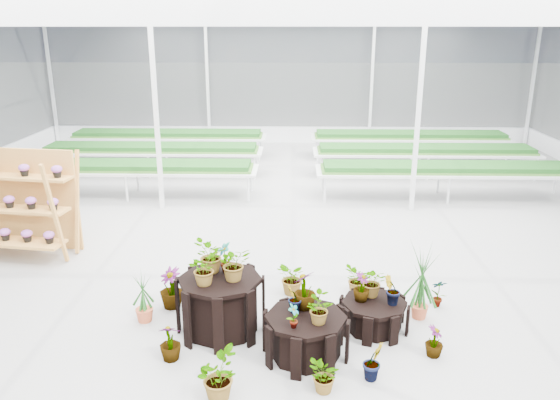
{
  "coord_description": "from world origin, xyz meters",
  "views": [
    {
      "loc": [
        0.16,
        -8.46,
        4.2
      ],
      "look_at": [
        -0.06,
        0.63,
        1.3
      ],
      "focal_mm": 35.0,
      "sensor_mm": 36.0,
      "label": 1
    }
  ],
  "objects_px": {
    "plinth_tall": "(221,304)",
    "plinth_low": "(374,315)",
    "shelf_rack": "(23,206)",
    "plinth_mid": "(306,336)"
  },
  "relations": [
    {
      "from": "plinth_tall",
      "to": "plinth_low",
      "type": "distance_m",
      "value": 2.21
    },
    {
      "from": "plinth_low",
      "to": "shelf_rack",
      "type": "distance_m",
      "value": 6.79
    },
    {
      "from": "plinth_tall",
      "to": "shelf_rack",
      "type": "distance_m",
      "value": 4.87
    },
    {
      "from": "plinth_mid",
      "to": "plinth_low",
      "type": "distance_m",
      "value": 1.22
    },
    {
      "from": "plinth_low",
      "to": "shelf_rack",
      "type": "height_order",
      "value": "shelf_rack"
    },
    {
      "from": "plinth_low",
      "to": "shelf_rack",
      "type": "xyz_separation_m",
      "value": [
        -6.25,
        2.54,
        0.78
      ]
    },
    {
      "from": "plinth_tall",
      "to": "shelf_rack",
      "type": "bearing_deg",
      "value": 146.91
    },
    {
      "from": "plinth_tall",
      "to": "plinth_mid",
      "type": "height_order",
      "value": "plinth_tall"
    },
    {
      "from": "shelf_rack",
      "to": "plinth_mid",
      "type": "bearing_deg",
      "value": -23.66
    },
    {
      "from": "plinth_tall",
      "to": "plinth_mid",
      "type": "relative_size",
      "value": 1.1
    }
  ]
}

